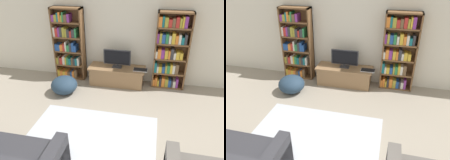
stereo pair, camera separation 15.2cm
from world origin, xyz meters
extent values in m
cube|color=silver|center=(0.00, 4.23, 1.30)|extent=(8.80, 0.06, 2.60)
cube|color=brown|center=(-1.86, 4.03, 0.97)|extent=(0.04, 0.30, 1.93)
cube|color=brown|center=(-1.08, 4.03, 0.97)|extent=(0.04, 0.30, 1.93)
cube|color=brown|center=(-1.47, 4.16, 0.97)|extent=(0.81, 0.04, 1.93)
cube|color=brown|center=(-1.47, 4.03, 1.92)|extent=(0.81, 0.30, 0.04)
cube|color=brown|center=(-1.47, 4.03, 0.02)|extent=(0.78, 0.30, 0.04)
cube|color=gold|center=(-1.81, 4.02, 0.14)|extent=(0.05, 0.24, 0.20)
cube|color=orange|center=(-1.74, 4.02, 0.12)|extent=(0.08, 0.24, 0.18)
cube|color=gold|center=(-1.67, 4.02, 0.12)|extent=(0.06, 0.24, 0.16)
cube|color=orange|center=(-1.59, 4.02, 0.12)|extent=(0.07, 0.24, 0.17)
cube|color=brown|center=(-1.52, 4.02, 0.12)|extent=(0.07, 0.24, 0.16)
cube|color=#234C99|center=(-1.45, 4.02, 0.12)|extent=(0.05, 0.24, 0.17)
cube|color=orange|center=(-1.39, 4.02, 0.13)|extent=(0.07, 0.24, 0.18)
cube|color=brown|center=(-1.32, 4.02, 0.16)|extent=(0.07, 0.24, 0.24)
cube|color=brown|center=(-1.47, 4.03, 0.40)|extent=(0.78, 0.30, 0.04)
cube|color=#9E9333|center=(-1.82, 4.02, 0.51)|extent=(0.05, 0.24, 0.18)
cube|color=brown|center=(-1.77, 4.02, 0.54)|extent=(0.04, 0.24, 0.23)
cube|color=#B72D28|center=(-1.71, 4.02, 0.52)|extent=(0.07, 0.24, 0.18)
cube|color=silver|center=(-1.63, 4.02, 0.54)|extent=(0.06, 0.24, 0.23)
cube|color=gold|center=(-1.58, 4.02, 0.53)|extent=(0.04, 0.24, 0.21)
cube|color=#2D7F47|center=(-1.52, 4.02, 0.53)|extent=(0.06, 0.24, 0.21)
cube|color=#196B75|center=(-1.46, 4.02, 0.51)|extent=(0.06, 0.24, 0.18)
cube|color=brown|center=(-1.39, 4.02, 0.52)|extent=(0.05, 0.24, 0.20)
cube|color=#333338|center=(-1.34, 4.02, 0.52)|extent=(0.05, 0.24, 0.19)
cube|color=#196B75|center=(-1.28, 4.02, 0.52)|extent=(0.06, 0.24, 0.19)
cube|color=silver|center=(-1.22, 4.02, 0.53)|extent=(0.05, 0.24, 0.21)
cube|color=brown|center=(-1.47, 4.03, 0.79)|extent=(0.78, 0.30, 0.04)
cube|color=#234C99|center=(-1.81, 4.02, 0.90)|extent=(0.06, 0.24, 0.18)
cube|color=#234C99|center=(-1.74, 4.02, 0.89)|extent=(0.07, 0.24, 0.17)
cube|color=orange|center=(-1.66, 4.02, 0.89)|extent=(0.08, 0.24, 0.17)
cube|color=#B72D28|center=(-1.59, 4.02, 0.91)|extent=(0.05, 0.24, 0.19)
cube|color=silver|center=(-1.54, 4.02, 0.94)|extent=(0.04, 0.24, 0.26)
cube|color=#2D7F47|center=(-1.48, 4.02, 0.90)|extent=(0.07, 0.24, 0.17)
cube|color=#333338|center=(-1.41, 4.02, 0.93)|extent=(0.06, 0.24, 0.23)
cube|color=#234C99|center=(-1.34, 4.02, 0.93)|extent=(0.06, 0.24, 0.24)
cube|color=#234C99|center=(-1.28, 4.02, 0.90)|extent=(0.06, 0.24, 0.17)
cube|color=brown|center=(-1.47, 4.03, 1.18)|extent=(0.78, 0.30, 0.04)
cube|color=silver|center=(-1.82, 4.02, 1.31)|extent=(0.05, 0.24, 0.24)
cube|color=#B72D28|center=(-1.75, 4.02, 1.31)|extent=(0.07, 0.24, 0.22)
cube|color=#7F338C|center=(-1.69, 4.02, 1.32)|extent=(0.04, 0.24, 0.24)
cube|color=#333338|center=(-1.63, 4.02, 1.32)|extent=(0.06, 0.24, 0.25)
cube|color=#9E9333|center=(-1.56, 4.02, 1.32)|extent=(0.07, 0.24, 0.25)
cube|color=#9E9333|center=(-1.49, 4.02, 1.31)|extent=(0.04, 0.24, 0.23)
cube|color=#333338|center=(-1.43, 4.02, 1.30)|extent=(0.07, 0.24, 0.20)
cube|color=#B72D28|center=(-1.37, 4.02, 1.28)|extent=(0.05, 0.24, 0.17)
cube|color=#333338|center=(-1.30, 4.02, 1.30)|extent=(0.07, 0.24, 0.21)
cube|color=#2D7F47|center=(-1.23, 4.02, 1.31)|extent=(0.04, 0.24, 0.23)
cube|color=brown|center=(-1.47, 4.03, 1.57)|extent=(0.78, 0.30, 0.04)
cube|color=#7F338C|center=(-1.81, 4.02, 1.66)|extent=(0.07, 0.24, 0.16)
cube|color=#9E9333|center=(-1.73, 4.02, 1.67)|extent=(0.07, 0.24, 0.17)
cube|color=#196B75|center=(-1.68, 4.02, 1.69)|extent=(0.04, 0.24, 0.22)
cube|color=orange|center=(-1.63, 4.02, 1.70)|extent=(0.05, 0.24, 0.24)
cube|color=#9E9333|center=(-1.58, 4.02, 1.67)|extent=(0.04, 0.24, 0.17)
cube|color=#2D7F47|center=(-1.54, 4.02, 1.70)|extent=(0.04, 0.24, 0.24)
cube|color=brown|center=(-1.47, 4.02, 1.68)|extent=(0.08, 0.24, 0.19)
cube|color=#7F338C|center=(-1.39, 4.02, 1.68)|extent=(0.06, 0.24, 0.20)
cube|color=brown|center=(0.79, 4.03, 0.97)|extent=(0.04, 0.30, 1.93)
cube|color=brown|center=(1.57, 4.03, 0.97)|extent=(0.04, 0.30, 1.93)
cube|color=brown|center=(1.18, 4.16, 0.97)|extent=(0.81, 0.04, 1.93)
cube|color=brown|center=(1.18, 4.03, 1.92)|extent=(0.81, 0.30, 0.04)
cube|color=brown|center=(1.18, 4.03, 0.02)|extent=(0.78, 0.30, 0.04)
cube|color=orange|center=(0.84, 4.02, 0.13)|extent=(0.05, 0.24, 0.18)
cube|color=orange|center=(0.89, 4.02, 0.15)|extent=(0.05, 0.24, 0.23)
cube|color=gold|center=(0.95, 4.02, 0.12)|extent=(0.04, 0.24, 0.17)
cube|color=#333338|center=(1.00, 4.02, 0.15)|extent=(0.05, 0.24, 0.23)
cube|color=orange|center=(1.07, 4.02, 0.15)|extent=(0.08, 0.24, 0.24)
cube|color=#9E9333|center=(1.16, 4.02, 0.15)|extent=(0.08, 0.24, 0.22)
cube|color=#234C99|center=(1.23, 4.02, 0.13)|extent=(0.06, 0.24, 0.19)
cube|color=#333338|center=(1.29, 4.02, 0.13)|extent=(0.04, 0.24, 0.19)
cube|color=silver|center=(1.35, 4.02, 0.12)|extent=(0.07, 0.24, 0.17)
cube|color=#7F338C|center=(1.42, 4.02, 0.16)|extent=(0.05, 0.24, 0.24)
cube|color=brown|center=(1.18, 4.03, 0.40)|extent=(0.78, 0.30, 0.04)
cube|color=#196B75|center=(0.84, 4.02, 0.55)|extent=(0.06, 0.24, 0.26)
cube|color=silver|center=(0.90, 4.02, 0.51)|extent=(0.04, 0.24, 0.17)
cube|color=gold|center=(0.96, 4.02, 0.51)|extent=(0.08, 0.24, 0.16)
cube|color=#234C99|center=(1.04, 4.02, 0.51)|extent=(0.07, 0.24, 0.17)
cube|color=#9E9333|center=(1.11, 4.02, 0.52)|extent=(0.05, 0.24, 0.20)
cube|color=#2D7F47|center=(1.17, 4.02, 0.53)|extent=(0.06, 0.24, 0.21)
cube|color=gold|center=(1.23, 4.02, 0.54)|extent=(0.06, 0.24, 0.24)
cube|color=silver|center=(1.29, 4.02, 0.53)|extent=(0.06, 0.24, 0.22)
cube|color=brown|center=(1.37, 4.02, 0.55)|extent=(0.08, 0.24, 0.25)
cube|color=brown|center=(1.18, 4.03, 0.79)|extent=(0.78, 0.30, 0.04)
cube|color=silver|center=(0.83, 4.02, 0.90)|extent=(0.05, 0.24, 0.18)
cube|color=orange|center=(0.90, 4.02, 0.93)|extent=(0.08, 0.24, 0.24)
cube|color=#7F338C|center=(0.98, 4.02, 0.92)|extent=(0.08, 0.24, 0.22)
cube|color=gold|center=(1.07, 4.02, 0.92)|extent=(0.07, 0.24, 0.21)
cube|color=orange|center=(1.14, 4.02, 0.91)|extent=(0.05, 0.24, 0.21)
cube|color=#333338|center=(1.20, 4.02, 0.94)|extent=(0.07, 0.24, 0.26)
cube|color=silver|center=(1.27, 4.02, 0.89)|extent=(0.05, 0.24, 0.17)
cube|color=gold|center=(1.34, 4.02, 0.91)|extent=(0.08, 0.24, 0.20)
cube|color=gold|center=(1.42, 4.02, 0.90)|extent=(0.07, 0.24, 0.18)
cube|color=brown|center=(1.18, 4.03, 1.18)|extent=(0.78, 0.30, 0.04)
cube|color=#7F338C|center=(0.83, 4.02, 1.31)|extent=(0.05, 0.24, 0.23)
cube|color=#9E9333|center=(0.89, 4.02, 1.31)|extent=(0.06, 0.24, 0.24)
cube|color=#234C99|center=(0.96, 4.02, 1.30)|extent=(0.08, 0.24, 0.22)
cube|color=#2D7F47|center=(1.04, 4.02, 1.31)|extent=(0.07, 0.24, 0.23)
cube|color=silver|center=(1.11, 4.02, 1.29)|extent=(0.06, 0.24, 0.19)
cube|color=gold|center=(1.19, 4.02, 1.32)|extent=(0.08, 0.24, 0.25)
cube|color=orange|center=(1.27, 4.02, 1.30)|extent=(0.06, 0.24, 0.20)
cube|color=silver|center=(1.34, 4.02, 1.31)|extent=(0.06, 0.24, 0.23)
cube|color=#196B75|center=(1.40, 4.02, 1.28)|extent=(0.06, 0.24, 0.17)
cube|color=#333338|center=(1.47, 4.02, 1.32)|extent=(0.06, 0.24, 0.24)
cube|color=brown|center=(1.18, 4.03, 1.57)|extent=(0.78, 0.30, 0.04)
cube|color=orange|center=(0.85, 4.02, 1.70)|extent=(0.08, 0.24, 0.23)
cube|color=#196B75|center=(0.92, 4.02, 1.70)|extent=(0.05, 0.24, 0.24)
cube|color=#9E9333|center=(0.99, 4.02, 1.69)|extent=(0.08, 0.24, 0.22)
cube|color=#B72D28|center=(1.07, 4.02, 1.67)|extent=(0.08, 0.24, 0.18)
cube|color=brown|center=(1.15, 4.02, 1.69)|extent=(0.07, 0.24, 0.21)
cube|color=#B72D28|center=(1.23, 4.02, 1.70)|extent=(0.08, 0.24, 0.24)
cube|color=#9E9333|center=(1.30, 4.02, 1.69)|extent=(0.05, 0.24, 0.22)
cube|color=gold|center=(1.36, 4.02, 1.71)|extent=(0.04, 0.24, 0.25)
cube|color=#7F338C|center=(1.42, 4.02, 1.71)|extent=(0.07, 0.24, 0.26)
cube|color=#8E6B47|center=(-0.14, 3.89, 0.22)|extent=(1.37, 0.52, 0.45)
cube|color=#8E6B47|center=(-0.14, 3.89, 0.47)|extent=(1.46, 0.55, 0.04)
cube|color=#2D2D33|center=(-0.14, 3.90, 0.50)|extent=(0.24, 0.16, 0.03)
cylinder|color=#2D2D33|center=(-0.14, 3.90, 0.54)|extent=(0.04, 0.04, 0.05)
cube|color=#2D2D33|center=(-0.14, 3.90, 0.76)|extent=(0.70, 0.04, 0.39)
cube|color=black|center=(-0.14, 3.88, 0.76)|extent=(0.65, 0.00, 0.36)
cube|color=#B7B7BC|center=(0.47, 3.83, 0.50)|extent=(0.36, 0.21, 0.02)
cube|color=black|center=(0.47, 3.83, 0.51)|extent=(0.34, 0.20, 0.00)
cube|color=#B2B7C1|center=(-0.24, 1.66, 0.01)|extent=(2.42, 1.81, 0.02)
ellipsoid|color=#23384C|center=(-1.33, 3.17, 0.22)|extent=(0.65, 0.65, 0.44)
camera|label=1|loc=(0.79, -1.21, 2.86)|focal=35.00mm
camera|label=2|loc=(0.93, -1.17, 2.86)|focal=35.00mm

